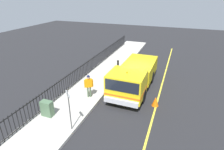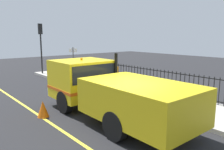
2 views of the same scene
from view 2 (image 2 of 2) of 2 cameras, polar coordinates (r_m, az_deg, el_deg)
ground_plane at (r=8.50m, az=3.56°, el=-12.69°), size 58.69×58.69×0.00m
sidewalk_slab at (r=10.89m, az=16.34°, el=-7.49°), size 3.02×26.68×0.17m
lane_marking at (r=7.37m, az=-8.39°, el=-16.47°), size 0.12×24.01×0.01m
work_truck at (r=9.05m, az=-1.76°, el=-3.10°), size 2.53×6.99×2.52m
worker_standing at (r=12.46m, az=0.84°, el=0.39°), size 0.55×0.44×1.70m
iron_fence at (r=11.77m, az=19.97°, el=-2.75°), size 0.04×22.71×1.27m
traffic_light_near at (r=19.53m, az=-17.66°, el=8.84°), size 0.30×0.21×4.09m
utility_cabinet at (r=15.57m, az=-2.30°, el=0.25°), size 0.70×0.41×0.99m
traffic_cone at (r=9.64m, az=-17.11°, el=-8.24°), size 0.47×0.47×0.67m
street_sign at (r=14.78m, az=-9.79°, el=3.48°), size 0.42×0.31×2.39m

